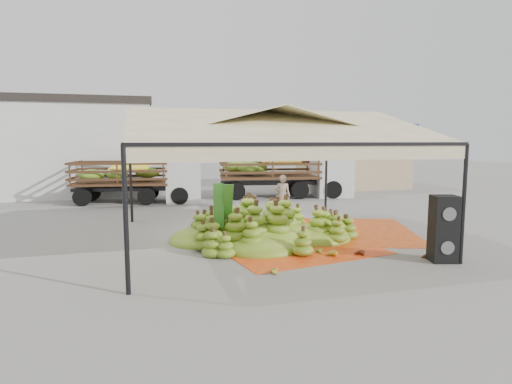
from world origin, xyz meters
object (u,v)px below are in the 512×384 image
object	(u,v)px
banana_heap	(265,220)
truck_left	(143,176)
truck_right	(290,169)
speaker_stack	(444,229)
vendor	(283,196)

from	to	relation	value
banana_heap	truck_left	world-z (taller)	truck_left
truck_left	truck_right	distance (m)	7.85
speaker_stack	truck_left	xyz separation A→B (m)	(-7.19, 12.96, 0.46)
vendor	banana_heap	bearing A→B (deg)	86.94
truck_left	truck_right	size ratio (longest dim) A/B	0.88
speaker_stack	vendor	distance (m)	7.34
truck_left	speaker_stack	bearing A→B (deg)	-52.89
vendor	truck_right	world-z (taller)	truck_right
vendor	truck_left	world-z (taller)	truck_left
vendor	speaker_stack	bearing A→B (deg)	128.40
banana_heap	vendor	distance (m)	4.05
speaker_stack	truck_left	bearing A→B (deg)	133.81
truck_right	speaker_stack	bearing A→B (deg)	-84.46
speaker_stack	truck_right	world-z (taller)	truck_right
vendor	truck_left	bearing A→B (deg)	-24.07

